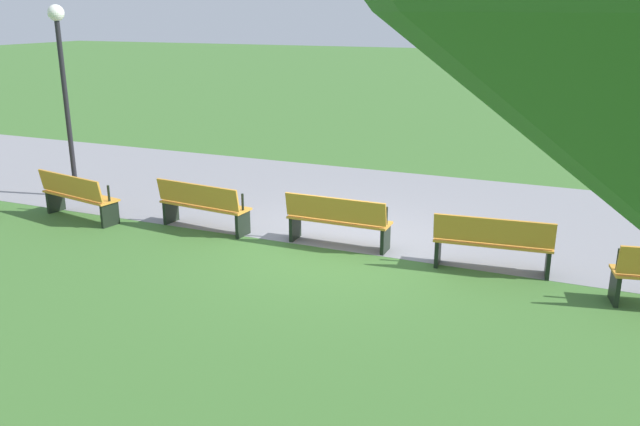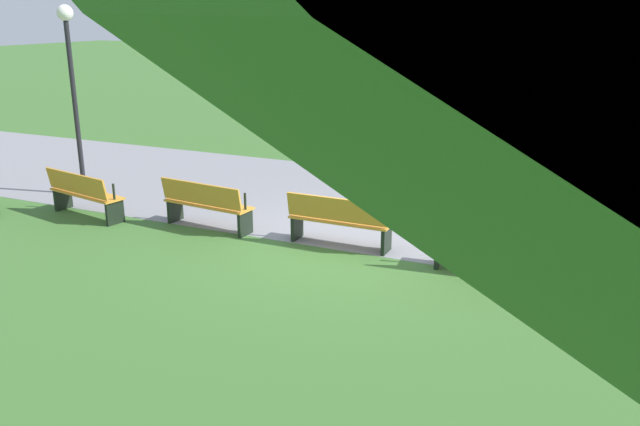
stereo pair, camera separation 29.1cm
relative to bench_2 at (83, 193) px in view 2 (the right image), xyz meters
name	(u,v)px [view 2 (the right image)]	position (x,y,z in m)	size (l,w,h in m)	color
ground_plane	(340,246)	(5.02, 0.56, -0.47)	(120.00, 120.00, 0.00)	#3D6B2D
path_paving	(390,205)	(5.02, 3.15, -0.47)	(34.67, 5.62, 0.01)	gray
bench_2	(83,193)	(0.00, 0.00, 0.00)	(1.79, 0.80, 0.89)	orange
bench_3	(206,204)	(2.50, 0.37, 0.00)	(1.77, 0.64, 0.89)	orange
bench_4	(339,220)	(5.02, 0.49, 0.00)	(1.73, 0.47, 0.89)	orange
bench_5	(493,244)	(7.54, 0.37, 0.00)	(1.77, 0.64, 0.89)	orange
lamp_post	(71,65)	(-1.21, 1.24, 2.24)	(0.32, 0.32, 3.88)	black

